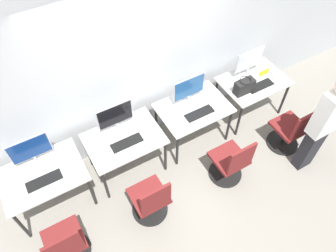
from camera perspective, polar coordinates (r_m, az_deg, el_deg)
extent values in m
plane|color=gray|center=(4.88, 0.85, -7.41)|extent=(20.00, 20.00, 0.00)
cube|color=#B7BCC1|center=(4.30, -4.76, 10.93)|extent=(12.00, 0.05, 2.80)
cube|color=silver|center=(4.31, -21.05, -7.99)|extent=(1.00, 0.72, 0.02)
cylinder|color=black|center=(4.49, -24.14, -15.56)|extent=(0.04, 0.04, 0.68)
cylinder|color=black|center=(4.43, -13.13, -11.08)|extent=(0.04, 0.04, 0.68)
cylinder|color=black|center=(4.83, -25.90, -9.38)|extent=(0.04, 0.04, 0.68)
cylinder|color=black|center=(4.77, -15.85, -5.21)|extent=(0.04, 0.04, 0.68)
cylinder|color=#B2B2B7|center=(4.43, -21.91, -5.65)|extent=(0.16, 0.16, 0.01)
cylinder|color=#B2B2B7|center=(4.39, -22.12, -5.26)|extent=(0.04, 0.04, 0.10)
cube|color=#B2B2B7|center=(4.23, -22.97, -3.64)|extent=(0.49, 0.01, 0.34)
cube|color=navy|center=(4.22, -22.94, -3.73)|extent=(0.47, 0.01, 0.32)
cube|color=black|center=(4.23, -20.76, -8.90)|extent=(0.43, 0.15, 0.02)
ellipsoid|color=silver|center=(4.20, -17.12, -7.66)|extent=(0.06, 0.09, 0.03)
cylinder|color=black|center=(4.53, -16.39, -20.16)|extent=(0.48, 0.48, 0.03)
cylinder|color=black|center=(4.35, -16.99, -19.30)|extent=(0.04, 0.04, 0.36)
cube|color=maroon|center=(4.16, -17.68, -18.33)|extent=(0.44, 0.44, 0.05)
cube|color=maroon|center=(3.86, -17.60, -19.58)|extent=(0.40, 0.04, 0.44)
cube|color=silver|center=(4.37, -7.68, -2.23)|extent=(1.00, 0.72, 0.02)
cylinder|color=black|center=(4.44, -10.81, -10.07)|extent=(0.04, 0.04, 0.68)
cylinder|color=black|center=(4.59, -0.46, -5.27)|extent=(0.04, 0.04, 0.68)
cylinder|color=black|center=(4.78, -13.72, -4.29)|extent=(0.04, 0.04, 0.68)
cylinder|color=black|center=(4.92, -4.04, -0.04)|extent=(0.04, 0.04, 0.68)
cylinder|color=#B2B2B7|center=(4.47, -8.78, -0.31)|extent=(0.16, 0.16, 0.01)
cylinder|color=#B2B2B7|center=(4.43, -8.87, 0.13)|extent=(0.04, 0.04, 0.10)
cube|color=#B2B2B7|center=(4.27, -9.23, 1.92)|extent=(0.49, 0.01, 0.34)
cube|color=black|center=(4.27, -9.18, 1.85)|extent=(0.47, 0.01, 0.32)
cube|color=black|center=(4.30, -7.18, -2.92)|extent=(0.43, 0.15, 0.02)
ellipsoid|color=silver|center=(4.34, -3.77, -1.58)|extent=(0.06, 0.09, 0.03)
cylinder|color=black|center=(4.57, -3.15, -14.29)|extent=(0.48, 0.48, 0.03)
cylinder|color=black|center=(4.39, -3.26, -13.23)|extent=(0.04, 0.04, 0.36)
cube|color=maroon|center=(4.21, -3.39, -12.02)|extent=(0.44, 0.44, 0.05)
cube|color=maroon|center=(3.91, -2.13, -12.72)|extent=(0.40, 0.04, 0.44)
cube|color=silver|center=(4.69, 4.50, 3.16)|extent=(1.00, 0.72, 0.02)
cylinder|color=black|center=(4.65, 1.61, -4.27)|extent=(0.04, 0.04, 0.68)
cylinder|color=black|center=(5.00, 10.52, 0.08)|extent=(0.04, 0.04, 0.68)
cylinder|color=black|center=(4.97, -2.07, 0.83)|extent=(0.04, 0.04, 0.68)
cylinder|color=black|center=(5.30, 6.56, 4.60)|extent=(0.04, 0.04, 0.68)
cylinder|color=#B2B2B7|center=(4.76, 3.54, 4.46)|extent=(0.16, 0.16, 0.01)
cylinder|color=#B2B2B7|center=(4.72, 3.58, 4.92)|extent=(0.04, 0.04, 0.10)
cube|color=#B2B2B7|center=(4.57, 3.67, 6.75)|extent=(0.49, 0.01, 0.34)
cube|color=navy|center=(4.57, 3.73, 6.69)|extent=(0.47, 0.01, 0.32)
cube|color=black|center=(4.60, 5.48, 2.20)|extent=(0.43, 0.15, 0.02)
ellipsoid|color=silver|center=(4.72, 8.00, 3.62)|extent=(0.06, 0.09, 0.03)
cylinder|color=black|center=(4.90, 9.89, -8.07)|extent=(0.48, 0.48, 0.03)
cylinder|color=black|center=(4.73, 10.21, -6.85)|extent=(0.04, 0.04, 0.36)
cube|color=maroon|center=(4.56, 10.57, -5.48)|extent=(0.44, 0.44, 0.05)
cube|color=maroon|center=(4.29, 12.65, -5.61)|extent=(0.40, 0.04, 0.44)
cube|color=silver|center=(5.23, 14.72, 7.56)|extent=(1.00, 0.72, 0.02)
cylinder|color=black|center=(5.10, 12.25, 0.93)|extent=(0.04, 0.04, 0.68)
cylinder|color=black|center=(5.60, 19.51, 4.47)|extent=(0.04, 0.04, 0.68)
cylinder|color=black|center=(5.39, 8.25, 5.33)|extent=(0.04, 0.04, 0.68)
cylinder|color=black|center=(5.87, 15.52, 8.37)|extent=(0.04, 0.04, 0.68)
cylinder|color=#B2B2B7|center=(5.31, 13.50, 8.94)|extent=(0.16, 0.16, 0.01)
cylinder|color=#B2B2B7|center=(5.27, 13.61, 9.38)|extent=(0.04, 0.04, 0.10)
cube|color=#B2B2B7|center=(5.14, 14.01, 11.13)|extent=(0.49, 0.01, 0.34)
cube|color=silver|center=(5.14, 14.07, 11.08)|extent=(0.47, 0.01, 0.32)
cube|color=black|center=(5.15, 15.78, 6.75)|extent=(0.43, 0.15, 0.02)
ellipsoid|color=silver|center=(5.31, 18.04, 7.83)|extent=(0.06, 0.09, 0.03)
cylinder|color=black|center=(5.43, 19.21, -2.72)|extent=(0.48, 0.48, 0.03)
cylinder|color=black|center=(5.28, 19.75, -1.47)|extent=(0.04, 0.04, 0.36)
cube|color=maroon|center=(5.13, 20.36, -0.07)|extent=(0.44, 0.44, 0.05)
cube|color=maroon|center=(4.88, 22.70, 0.12)|extent=(0.40, 0.04, 0.44)
cube|color=#232328|center=(5.01, 23.36, -3.52)|extent=(0.25, 0.16, 0.80)
cube|color=white|center=(4.48, 26.31, 2.00)|extent=(0.36, 0.20, 0.69)
cube|color=black|center=(4.93, 13.12, 6.69)|extent=(0.30, 0.14, 0.22)
torus|color=black|center=(4.84, 13.39, 7.78)|extent=(0.18, 0.18, 0.01)
cube|color=yellow|center=(5.34, 16.41, 8.96)|extent=(0.16, 0.03, 0.08)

